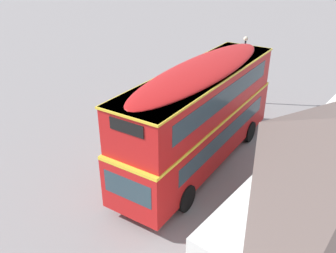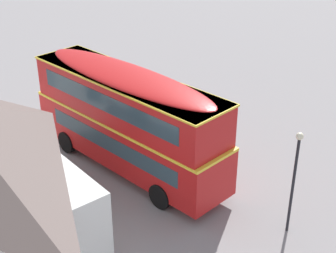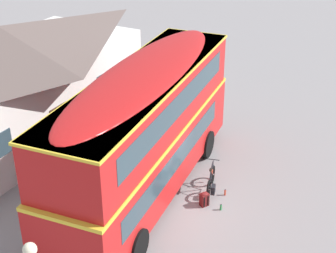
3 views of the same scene
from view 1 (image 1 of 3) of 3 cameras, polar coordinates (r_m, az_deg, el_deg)
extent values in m
plane|color=gray|center=(17.90, 2.47, -4.38)|extent=(120.00, 120.00, 0.00)
cylinder|color=black|center=(14.18, 2.80, -11.25)|extent=(1.12, 0.37, 1.10)
cylinder|color=black|center=(15.26, -5.00, -8.20)|extent=(1.12, 0.37, 1.10)
cylinder|color=black|center=(19.27, 12.76, -0.76)|extent=(1.12, 0.37, 1.10)
cylinder|color=black|center=(20.07, 6.46, 0.96)|extent=(1.12, 0.37, 1.10)
cube|color=red|center=(16.55, 5.09, -1.23)|extent=(10.75, 3.33, 2.10)
cube|color=yellow|center=(16.06, 5.25, 2.16)|extent=(10.77, 3.35, 0.12)
cube|color=red|center=(15.68, 5.40, 5.41)|extent=(10.43, 3.26, 1.90)
ellipsoid|color=red|center=(15.33, 5.57, 8.99)|extent=(10.21, 3.19, 0.36)
cube|color=#2D424C|center=(12.69, -6.44, -9.76)|extent=(0.22, 2.05, 0.90)
cube|color=black|center=(11.54, -6.60, -0.12)|extent=(0.17, 1.38, 0.44)
cube|color=#2D424C|center=(17.10, 1.80, 1.00)|extent=(8.23, 0.69, 0.76)
cube|color=#2D424C|center=(16.18, 1.60, 6.79)|extent=(8.65, 0.73, 0.80)
cube|color=#2D424C|center=(16.11, 9.36, -1.14)|extent=(8.23, 0.69, 0.76)
cube|color=#2D424C|center=(15.14, 9.49, 4.96)|extent=(8.65, 0.73, 0.80)
cube|color=yellow|center=(15.36, 5.55, 8.56)|extent=(10.54, 3.34, 0.08)
torus|color=black|center=(16.92, -3.57, -5.09)|extent=(0.68, 0.24, 0.68)
torus|color=black|center=(17.68, -2.08, -3.51)|extent=(0.68, 0.24, 0.68)
cylinder|color=#B2B2B7|center=(16.92, -3.57, -5.09)|extent=(0.07, 0.11, 0.05)
cylinder|color=#B2B2B7|center=(17.68, -2.08, -3.51)|extent=(0.07, 0.11, 0.05)
cylinder|color=black|center=(16.98, -3.18, -3.83)|extent=(0.45, 0.14, 0.71)
cylinder|color=black|center=(16.87, -3.10, -2.79)|extent=(0.56, 0.17, 0.09)
cylinder|color=black|center=(17.20, -2.75, -3.47)|extent=(0.18, 0.08, 0.64)
cylinder|color=black|center=(17.50, -2.45, -3.99)|extent=(0.52, 0.15, 0.09)
cylinder|color=black|center=(17.39, -2.37, -2.98)|extent=(0.40, 0.12, 0.59)
cylinder|color=black|center=(16.78, -3.55, -4.13)|extent=(0.10, 0.05, 0.63)
cylinder|color=black|center=(16.61, -3.54, -3.00)|extent=(0.13, 0.45, 0.03)
ellipsoid|color=black|center=(17.10, -2.64, -2.32)|extent=(0.28, 0.16, 0.06)
cube|color=black|center=(17.72, -2.57, -3.37)|extent=(0.30, 0.20, 0.32)
cylinder|color=#D84C33|center=(16.98, -3.18, -3.83)|extent=(0.07, 0.07, 0.18)
cube|color=maroon|center=(18.08, -1.21, -3.12)|extent=(0.36, 0.34, 0.48)
ellipsoid|color=maroon|center=(17.97, -1.22, -2.46)|extent=(0.34, 0.32, 0.10)
cube|color=#471111|center=(18.02, -1.08, -3.50)|extent=(0.19, 0.14, 0.17)
cylinder|color=black|center=(18.21, -1.11, -2.89)|extent=(0.05, 0.05, 0.38)
cylinder|color=black|center=(18.16, -1.58, -2.98)|extent=(0.05, 0.05, 0.38)
cylinder|color=#D84C33|center=(17.81, -4.10, -4.19)|extent=(0.07, 0.07, 0.21)
cylinder|color=black|center=(17.75, -4.11, -3.86)|extent=(0.04, 0.04, 0.03)
cylinder|color=green|center=(18.48, -2.73, -2.91)|extent=(0.07, 0.07, 0.20)
cylinder|color=black|center=(18.43, -2.74, -2.60)|extent=(0.04, 0.04, 0.03)
cube|color=#3D2319|center=(14.44, 17.99, -9.50)|extent=(1.10, 0.06, 2.10)
cube|color=#2D424C|center=(16.66, 22.62, -1.67)|extent=(1.10, 0.06, 0.90)
cube|color=#2D424C|center=(11.54, 12.36, -13.81)|extent=(1.10, 0.06, 0.90)
cylinder|color=black|center=(23.43, 11.72, 8.36)|extent=(0.11, 0.11, 4.04)
sphere|color=#F2E5BF|center=(22.85, 12.24, 13.45)|extent=(0.28, 0.28, 0.28)
camera|label=2|loc=(29.02, 51.08, 24.40)|focal=52.80mm
camera|label=3|loc=(29.61, 7.88, 29.32)|focal=53.88mm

